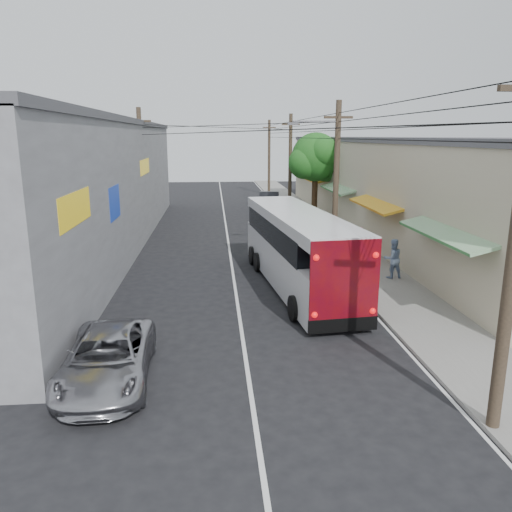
{
  "coord_description": "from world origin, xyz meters",
  "views": [
    {
      "loc": [
        -0.84,
        -11.34,
        6.33
      ],
      "look_at": [
        0.72,
        6.95,
        1.9
      ],
      "focal_mm": 35.0,
      "sensor_mm": 36.0,
      "label": 1
    }
  ],
  "objects_px": {
    "pedestrian_near": "(360,241)",
    "pedestrian_far": "(393,259)",
    "jeepney": "(108,358)",
    "parked_car_mid": "(275,212)",
    "parked_car_far": "(269,201)",
    "parked_suv": "(308,246)",
    "coach_bus": "(297,248)"
  },
  "relations": [
    {
      "from": "pedestrian_near",
      "to": "parked_car_mid",
      "type": "bearing_deg",
      "value": -74.28
    },
    {
      "from": "jeepney",
      "to": "pedestrian_near",
      "type": "xyz_separation_m",
      "value": [
        10.55,
        13.05,
        0.23
      ]
    },
    {
      "from": "coach_bus",
      "to": "parked_suv",
      "type": "height_order",
      "value": "coach_bus"
    },
    {
      "from": "coach_bus",
      "to": "parked_suv",
      "type": "bearing_deg",
      "value": 66.79
    },
    {
      "from": "jeepney",
      "to": "parked_car_far",
      "type": "bearing_deg",
      "value": 74.01
    },
    {
      "from": "pedestrian_near",
      "to": "pedestrian_far",
      "type": "height_order",
      "value": "pedestrian_far"
    },
    {
      "from": "jeepney",
      "to": "pedestrian_far",
      "type": "relative_size",
      "value": 2.69
    },
    {
      "from": "jeepney",
      "to": "parked_car_mid",
      "type": "relative_size",
      "value": 1.15
    },
    {
      "from": "parked_car_far",
      "to": "parked_suv",
      "type": "bearing_deg",
      "value": -82.89
    },
    {
      "from": "parked_car_mid",
      "to": "pedestrian_far",
      "type": "xyz_separation_m",
      "value": [
        3.27,
        -16.35,
        0.3
      ]
    },
    {
      "from": "parked_suv",
      "to": "parked_car_mid",
      "type": "relative_size",
      "value": 1.52
    },
    {
      "from": "jeepney",
      "to": "pedestrian_far",
      "type": "distance_m",
      "value": 13.81
    },
    {
      "from": "parked_car_mid",
      "to": "pedestrian_near",
      "type": "height_order",
      "value": "pedestrian_near"
    },
    {
      "from": "jeepney",
      "to": "parked_car_far",
      "type": "distance_m",
      "value": 31.67
    },
    {
      "from": "jeepney",
      "to": "coach_bus",
      "type": "bearing_deg",
      "value": 49.93
    },
    {
      "from": "jeepney",
      "to": "pedestrian_near",
      "type": "bearing_deg",
      "value": 49.07
    },
    {
      "from": "coach_bus",
      "to": "pedestrian_far",
      "type": "relative_size",
      "value": 6.47
    },
    {
      "from": "jeepney",
      "to": "parked_suv",
      "type": "xyz_separation_m",
      "value": [
        7.56,
        12.0,
        0.25
      ]
    },
    {
      "from": "parked_suv",
      "to": "parked_car_mid",
      "type": "height_order",
      "value": "parked_suv"
    },
    {
      "from": "parked_suv",
      "to": "parked_car_far",
      "type": "height_order",
      "value": "parked_suv"
    },
    {
      "from": "coach_bus",
      "to": "parked_car_mid",
      "type": "bearing_deg",
      "value": 80.2
    },
    {
      "from": "coach_bus",
      "to": "parked_car_far",
      "type": "height_order",
      "value": "coach_bus"
    },
    {
      "from": "coach_bus",
      "to": "jeepney",
      "type": "bearing_deg",
      "value": -133.97
    },
    {
      "from": "jeepney",
      "to": "pedestrian_near",
      "type": "distance_m",
      "value": 16.78
    },
    {
      "from": "parked_car_mid",
      "to": "pedestrian_near",
      "type": "bearing_deg",
      "value": -78.69
    },
    {
      "from": "parked_suv",
      "to": "parked_car_mid",
      "type": "xyz_separation_m",
      "value": [
        -0.06,
        13.0,
        -0.21
      ]
    },
    {
      "from": "coach_bus",
      "to": "pedestrian_near",
      "type": "xyz_separation_m",
      "value": [
        4.21,
        4.96,
        -0.8
      ]
    },
    {
      "from": "pedestrian_near",
      "to": "pedestrian_far",
      "type": "bearing_deg",
      "value": 94.18
    },
    {
      "from": "jeepney",
      "to": "parked_car_far",
      "type": "height_order",
      "value": "parked_car_far"
    },
    {
      "from": "pedestrian_far",
      "to": "pedestrian_near",
      "type": "bearing_deg",
      "value": -94.53
    },
    {
      "from": "parked_suv",
      "to": "pedestrian_near",
      "type": "distance_m",
      "value": 3.17
    },
    {
      "from": "pedestrian_near",
      "to": "pedestrian_far",
      "type": "xyz_separation_m",
      "value": [
        0.22,
        -4.4,
        0.12
      ]
    }
  ]
}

